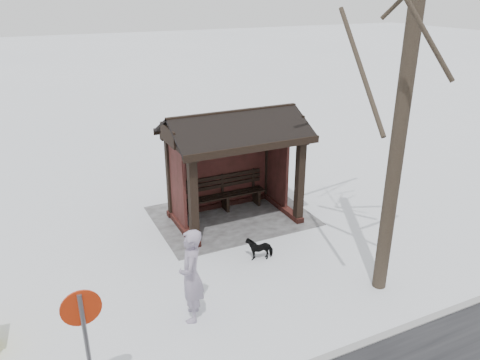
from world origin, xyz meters
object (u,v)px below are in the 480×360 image
object	(u,v)px
bus_shelter	(232,143)
dog	(259,248)
road_sign	(84,327)
pedestrian	(191,276)

from	to	relation	value
bus_shelter	dog	size ratio (longest dim) A/B	5.71
bus_shelter	road_sign	world-z (taller)	bus_shelter
bus_shelter	pedestrian	size ratio (longest dim) A/B	1.89
road_sign	pedestrian	bearing A→B (deg)	-145.45
pedestrian	road_sign	bearing A→B (deg)	-31.70
bus_shelter	dog	distance (m)	2.95
pedestrian	dog	bearing A→B (deg)	145.46
dog	road_sign	xyz separation A→B (m)	(4.26, 2.84, 1.33)
bus_shelter	pedestrian	distance (m)	4.55
dog	road_sign	size ratio (longest dim) A/B	0.29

